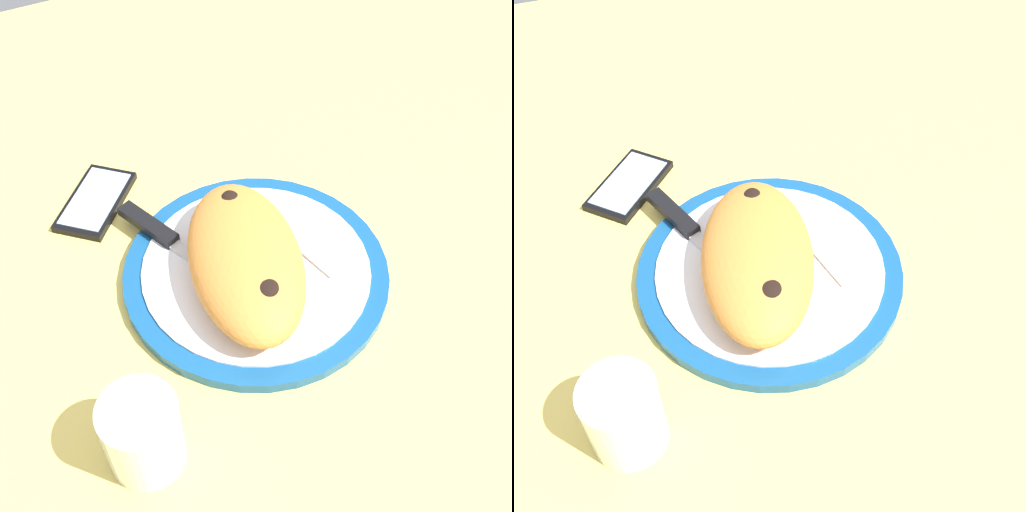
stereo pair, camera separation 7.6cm
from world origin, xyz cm
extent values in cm
cube|color=#EACC60|center=(0.00, 0.00, -1.50)|extent=(150.00, 150.00, 3.00)
cylinder|color=navy|center=(0.00, 0.00, 0.75)|extent=(31.31, 31.31, 1.50)
cylinder|color=white|center=(0.00, 0.00, 1.65)|extent=(26.93, 26.93, 0.30)
ellipsoid|color=orange|center=(-0.84, 1.78, 5.07)|extent=(26.35, 18.51, 6.54)
ellipsoid|color=black|center=(6.48, 0.02, 7.23)|extent=(3.53, 3.01, 1.05)
ellipsoid|color=black|center=(-6.97, 2.38, 7.43)|extent=(3.29, 2.94, 1.05)
ellipsoid|color=black|center=(-3.60, 3.64, 7.72)|extent=(1.89, 1.58, 0.64)
ellipsoid|color=black|center=(-3.93, 4.77, 7.55)|extent=(2.17, 2.15, 0.62)
cube|color=silver|center=(0.06, -5.99, 2.00)|extent=(11.12, 3.36, 0.40)
cube|color=silver|center=(7.47, -4.31, 2.00)|extent=(4.39, 3.03, 0.40)
cube|color=silver|center=(1.67, 4.87, 2.00)|extent=(12.33, 6.15, 0.40)
cube|color=black|center=(11.72, 8.86, 2.40)|extent=(9.09, 5.18, 1.20)
cube|color=black|center=(20.51, 13.01, 0.50)|extent=(13.54, 13.18, 1.00)
cube|color=silver|center=(20.51, 13.01, 1.08)|extent=(11.78, 11.45, 0.16)
cylinder|color=silver|center=(-14.96, 19.57, 4.56)|extent=(7.44, 7.44, 9.13)
cylinder|color=silver|center=(-14.96, 19.57, 1.96)|extent=(6.84, 6.84, 3.53)
camera|label=1|loc=(-43.89, 22.81, 61.69)|focal=46.46mm
camera|label=2|loc=(-46.87, 15.81, 61.69)|focal=46.46mm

